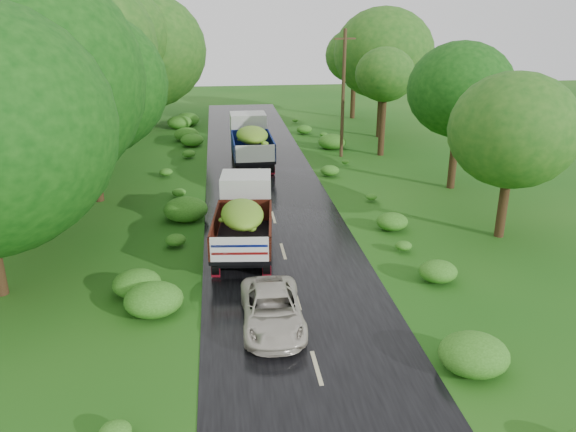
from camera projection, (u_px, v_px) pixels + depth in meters
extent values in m
plane|color=#154E10|center=(317.00, 368.00, 15.62)|extent=(120.00, 120.00, 0.00)
cube|color=black|center=(293.00, 285.00, 20.26)|extent=(6.50, 80.00, 0.02)
cube|color=#BFB78C|center=(317.00, 368.00, 15.61)|extent=(0.12, 1.60, 0.00)
cube|color=#BFB78C|center=(297.00, 298.00, 19.33)|extent=(0.12, 1.60, 0.00)
cube|color=#BFB78C|center=(283.00, 251.00, 23.05)|extent=(0.12, 1.60, 0.00)
cube|color=#BFB78C|center=(273.00, 217.00, 26.76)|extent=(0.12, 1.60, 0.00)
cube|color=#BFB78C|center=(266.00, 191.00, 30.48)|extent=(0.12, 1.60, 0.00)
cube|color=#BFB78C|center=(260.00, 171.00, 34.20)|extent=(0.12, 1.60, 0.00)
cube|color=#BFB78C|center=(256.00, 155.00, 37.92)|extent=(0.12, 1.60, 0.00)
cube|color=#BFB78C|center=(252.00, 142.00, 41.63)|extent=(0.12, 1.60, 0.00)
cube|color=#BFB78C|center=(249.00, 131.00, 45.35)|extent=(0.12, 1.60, 0.00)
cube|color=#BFB78C|center=(246.00, 121.00, 49.07)|extent=(0.12, 1.60, 0.00)
cube|color=#BFB78C|center=(244.00, 113.00, 52.79)|extent=(0.12, 1.60, 0.00)
cube|color=black|center=(244.00, 236.00, 22.99)|extent=(2.23, 5.62, 0.27)
cylinder|color=black|center=(226.00, 222.00, 24.88)|extent=(0.37, 1.00, 0.97)
cylinder|color=black|center=(268.00, 222.00, 24.92)|extent=(0.37, 1.00, 0.97)
cylinder|color=black|center=(219.00, 252.00, 21.85)|extent=(0.37, 1.00, 0.97)
cylinder|color=black|center=(267.00, 251.00, 21.89)|extent=(0.37, 1.00, 0.97)
cylinder|color=black|center=(216.00, 263.00, 20.92)|extent=(0.37, 1.00, 0.97)
cylinder|color=black|center=(267.00, 262.00, 20.96)|extent=(0.37, 1.00, 0.97)
cube|color=maroon|center=(216.00, 272.00, 20.69)|extent=(0.33, 0.07, 0.44)
cube|color=maroon|center=(267.00, 271.00, 20.73)|extent=(0.33, 0.07, 0.44)
cube|color=silver|center=(246.00, 195.00, 24.67)|extent=(2.33, 2.06, 1.85)
cube|color=black|center=(243.00, 241.00, 21.96)|extent=(2.66, 4.39, 0.16)
cube|color=#45180C|center=(215.00, 228.00, 21.75)|extent=(0.51, 4.17, 0.92)
cube|color=#45180C|center=(270.00, 228.00, 21.79)|extent=(0.51, 4.17, 0.92)
cube|color=#45180C|center=(245.00, 210.00, 23.69)|extent=(2.23, 0.31, 0.92)
cube|color=silver|center=(239.00, 249.00, 19.85)|extent=(2.23, 0.31, 0.92)
ellipsoid|color=#4E8818|center=(242.00, 214.00, 21.56)|extent=(2.23, 3.69, 0.97)
cube|color=black|center=(251.00, 154.00, 35.67)|extent=(1.89, 5.94, 0.29)
cylinder|color=black|center=(234.00, 149.00, 37.59)|extent=(0.31, 1.06, 1.05)
cylinder|color=black|center=(264.00, 148.00, 37.85)|extent=(0.31, 1.06, 1.05)
cylinder|color=black|center=(236.00, 162.00, 34.35)|extent=(0.31, 1.06, 1.05)
cylinder|color=black|center=(269.00, 161.00, 34.61)|extent=(0.31, 1.06, 1.05)
cylinder|color=black|center=(237.00, 167.00, 33.35)|extent=(0.31, 1.06, 1.05)
cylinder|color=black|center=(271.00, 165.00, 33.61)|extent=(0.31, 1.06, 1.05)
cube|color=maroon|center=(238.00, 172.00, 33.10)|extent=(0.36, 0.05, 0.47)
cube|color=maroon|center=(272.00, 171.00, 33.36)|extent=(0.36, 0.05, 0.47)
cube|color=silver|center=(248.00, 128.00, 37.46)|extent=(2.35, 2.03, 2.00)
cube|color=black|center=(253.00, 154.00, 34.57)|extent=(2.47, 4.55, 0.17)
cube|color=navy|center=(233.00, 146.00, 34.21)|extent=(0.14, 4.52, 1.00)
cube|color=navy|center=(271.00, 144.00, 34.51)|extent=(0.14, 4.52, 1.00)
cube|color=navy|center=(250.00, 137.00, 36.42)|extent=(2.42, 0.11, 1.00)
cube|color=silver|center=(255.00, 154.00, 32.30)|extent=(2.42, 0.11, 1.00)
ellipsoid|color=#4E8818|center=(252.00, 135.00, 34.14)|extent=(2.08, 3.82, 1.05)
imported|color=beige|center=(272.00, 310.00, 17.49)|extent=(1.93, 4.08, 1.12)
cylinder|color=#382616|center=(343.00, 95.00, 36.26)|extent=(0.26, 0.26, 8.19)
cube|color=#382616|center=(345.00, 39.00, 35.04)|extent=(1.43, 0.35, 0.10)
cylinder|color=black|center=(12.00, 151.00, 23.17)|extent=(0.46, 0.46, 7.67)
ellipsoid|color=#0C400C|center=(0.00, 79.00, 22.15)|extent=(4.78, 4.78, 4.30)
cylinder|color=black|center=(92.00, 136.00, 27.92)|extent=(0.44, 0.44, 6.78)
ellipsoid|color=#0C400C|center=(85.00, 84.00, 27.02)|extent=(3.97, 3.97, 3.57)
cylinder|color=black|center=(78.00, 104.00, 32.22)|extent=(0.48, 0.48, 8.42)
ellipsoid|color=#0C400C|center=(71.00, 46.00, 31.10)|extent=(4.37, 4.37, 3.93)
cylinder|color=black|center=(91.00, 107.00, 37.05)|extent=(0.43, 0.43, 6.40)
ellipsoid|color=#0C400C|center=(86.00, 70.00, 36.20)|extent=(3.71, 3.71, 3.34)
cylinder|color=black|center=(112.00, 81.00, 42.55)|extent=(0.48, 0.48, 8.35)
ellipsoid|color=#0C400C|center=(108.00, 37.00, 41.44)|extent=(4.25, 4.25, 3.83)
cylinder|color=black|center=(144.00, 84.00, 46.34)|extent=(0.45, 0.45, 6.96)
ellipsoid|color=#0C400C|center=(142.00, 50.00, 45.41)|extent=(4.57, 4.57, 4.11)
cylinder|color=black|center=(507.00, 178.00, 23.69)|extent=(0.41, 0.41, 5.34)
ellipsoid|color=#1A5114|center=(514.00, 130.00, 22.98)|extent=(3.26, 3.26, 2.93)
cylinder|color=black|center=(456.00, 134.00, 30.14)|extent=(0.43, 0.43, 6.10)
ellipsoid|color=#1A5114|center=(461.00, 90.00, 29.33)|extent=(3.33, 3.33, 3.00)
cylinder|color=black|center=(383.00, 110.00, 37.01)|extent=(0.43, 0.43, 6.07)
ellipsoid|color=#1A5114|center=(385.00, 74.00, 36.20)|extent=(2.79, 2.79, 2.51)
cylinder|color=black|center=(381.00, 90.00, 42.17)|extent=(0.45, 0.45, 7.07)
ellipsoid|color=#1A5114|center=(384.00, 53.00, 41.23)|extent=(3.84, 3.84, 3.46)
cylinder|color=black|center=(354.00, 83.00, 49.60)|extent=(0.43, 0.43, 6.19)
ellipsoid|color=#1A5114|center=(355.00, 56.00, 48.77)|extent=(3.21, 3.21, 2.89)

